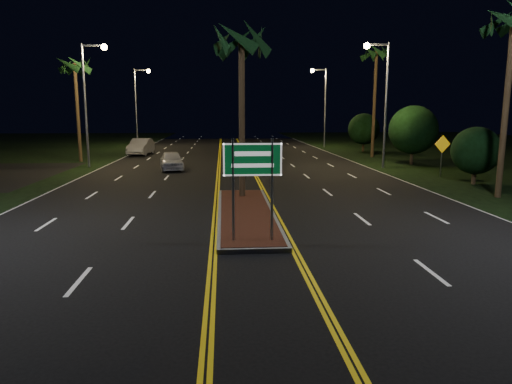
{
  "coord_description": "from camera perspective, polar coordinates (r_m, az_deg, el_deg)",
  "views": [
    {
      "loc": [
        -0.9,
        -11.02,
        4.14
      ],
      "look_at": [
        0.02,
        1.63,
        1.9
      ],
      "focal_mm": 32.0,
      "sensor_mm": 36.0,
      "label": 1
    }
  ],
  "objects": [
    {
      "name": "ground",
      "position": [
        11.8,
        0.48,
        -10.51
      ],
      "size": [
        120.0,
        120.0,
        0.0
      ],
      "primitive_type": "plane",
      "color": "black",
      "rests_on": "ground"
    },
    {
      "name": "median_island",
      "position": [
        18.49,
        -1.27,
        -2.66
      ],
      "size": [
        2.25,
        10.25,
        0.17
      ],
      "color": "gray",
      "rests_on": "ground"
    },
    {
      "name": "highway_sign",
      "position": [
        13.95,
        -0.43,
        2.86
      ],
      "size": [
        1.8,
        0.08,
        3.2
      ],
      "color": "gray",
      "rests_on": "ground"
    },
    {
      "name": "streetlight_left_mid",
      "position": [
        36.37,
        -20.08,
        11.82
      ],
      "size": [
        1.91,
        0.44,
        9.0
      ],
      "color": "gray",
      "rests_on": "ground"
    },
    {
      "name": "streetlight_left_far",
      "position": [
        55.89,
        -14.44,
        11.27
      ],
      "size": [
        1.91,
        0.44,
        9.0
      ],
      "color": "gray",
      "rests_on": "ground"
    },
    {
      "name": "streetlight_right_mid",
      "position": [
        35.0,
        15.41,
        12.15
      ],
      "size": [
        1.91,
        0.44,
        9.0
      ],
      "color": "gray",
      "rests_on": "ground"
    },
    {
      "name": "streetlight_right_far",
      "position": [
        54.27,
        8.27,
        11.52
      ],
      "size": [
        1.91,
        0.44,
        9.0
      ],
      "color": "gray",
      "rests_on": "ground"
    },
    {
      "name": "palm_median",
      "position": [
        21.76,
        -1.83,
        18.3
      ],
      "size": [
        2.4,
        2.4,
        8.3
      ],
      "color": "#382819",
      "rests_on": "ground"
    },
    {
      "name": "palm_left_far",
      "position": [
        40.95,
        -21.74,
        14.38
      ],
      "size": [
        2.4,
        2.4,
        8.8
      ],
      "color": "#382819",
      "rests_on": "ground"
    },
    {
      "name": "palm_right_far",
      "position": [
        43.53,
        14.83,
        16.3
      ],
      "size": [
        2.4,
        2.4,
        10.3
      ],
      "color": "#382819",
      "rests_on": "ground"
    },
    {
      "name": "shrub_near",
      "position": [
        28.95,
        25.79,
        4.68
      ],
      "size": [
        2.7,
        2.7,
        3.3
      ],
      "color": "#382819",
      "rests_on": "ground"
    },
    {
      "name": "shrub_mid",
      "position": [
        38.08,
        19.05,
        7.35
      ],
      "size": [
        3.78,
        3.78,
        4.62
      ],
      "color": "#382819",
      "rests_on": "ground"
    },
    {
      "name": "shrub_far",
      "position": [
        49.29,
        13.33,
        7.66
      ],
      "size": [
        3.24,
        3.24,
        3.96
      ],
      "color": "#382819",
      "rests_on": "ground"
    },
    {
      "name": "car_near",
      "position": [
        33.44,
        -10.5,
        4.09
      ],
      "size": [
        2.73,
        4.94,
        1.56
      ],
      "primitive_type": "imported",
      "rotation": [
        0.0,
        0.0,
        0.16
      ],
      "color": "silver",
      "rests_on": "ground"
    },
    {
      "name": "car_far",
      "position": [
        45.87,
        -14.2,
        5.68
      ],
      "size": [
        2.77,
        5.64,
        1.83
      ],
      "primitive_type": "imported",
      "rotation": [
        0.0,
        0.0,
        -0.08
      ],
      "color": "silver",
      "rests_on": "ground"
    },
    {
      "name": "warning_sign",
      "position": [
        31.38,
        22.24,
        4.92
      ],
      "size": [
        1.11,
        0.22,
        2.67
      ],
      "rotation": [
        0.0,
        0.0,
        0.17
      ],
      "color": "gray",
      "rests_on": "ground"
    }
  ]
}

